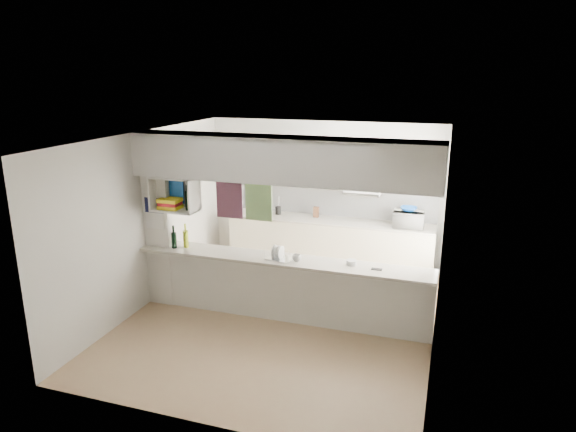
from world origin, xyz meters
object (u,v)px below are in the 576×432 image
at_px(dish_rack, 280,254).
at_px(wine_bottles, 180,239).
at_px(microwave, 409,219).
at_px(bowl, 409,209).

height_order(dish_rack, wine_bottles, wine_bottles).
bearing_deg(microwave, wine_bottles, 33.34).
relative_size(dish_rack, wine_bottles, 1.13).
bearing_deg(dish_rack, wine_bottles, -170.05).
bearing_deg(wine_bottles, microwave, 33.93).
xyz_separation_m(microwave, dish_rack, (-1.55, -2.08, -0.06)).
relative_size(bowl, dish_rack, 0.67).
xyz_separation_m(bowl, wine_bottles, (-3.08, -2.08, -0.18)).
bearing_deg(wine_bottles, dish_rack, -0.01).
bearing_deg(bowl, dish_rack, -126.41).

